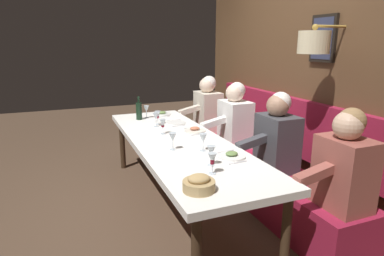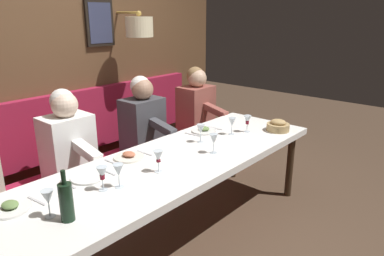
% 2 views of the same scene
% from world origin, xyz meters
% --- Properties ---
extents(ground_plane, '(12.00, 12.00, 0.00)m').
position_xyz_m(ground_plane, '(0.00, 0.00, 0.00)').
color(ground_plane, '#4C3828').
extents(dining_table, '(0.90, 2.85, 0.74)m').
position_xyz_m(dining_table, '(0.00, 0.00, 0.68)').
color(dining_table, white).
rests_on(dining_table, ground_plane).
extents(banquette_bench, '(0.52, 3.05, 0.45)m').
position_xyz_m(banquette_bench, '(0.89, 0.00, 0.23)').
color(banquette_bench, maroon).
rests_on(banquette_bench, ground_plane).
extents(back_wall_panel, '(0.59, 4.25, 2.90)m').
position_xyz_m(back_wall_panel, '(1.46, -0.01, 1.36)').
color(back_wall_panel, brown).
rests_on(back_wall_panel, ground_plane).
extents(diner_nearest, '(0.60, 0.40, 0.79)m').
position_xyz_m(diner_nearest, '(0.88, -1.28, 0.82)').
color(diner_nearest, '#934C42').
rests_on(diner_nearest, banquette_bench).
extents(diner_near, '(0.60, 0.40, 0.79)m').
position_xyz_m(diner_near, '(0.88, -0.43, 0.82)').
color(diner_near, '#3D3D42').
rests_on(diner_near, banquette_bench).
extents(diner_middle, '(0.60, 0.40, 0.79)m').
position_xyz_m(diner_middle, '(0.88, 0.42, 0.82)').
color(diner_middle, white).
rests_on(diner_middle, banquette_bench).
extents(place_setting_0, '(0.24, 0.31, 0.01)m').
position_xyz_m(place_setting_0, '(0.21, 0.66, 0.75)').
color(place_setting_0, white).
rests_on(place_setting_0, dining_table).
extents(place_setting_1, '(0.24, 0.32, 0.05)m').
position_xyz_m(place_setting_1, '(0.28, 0.24, 0.75)').
color(place_setting_1, silver).
rests_on(place_setting_1, dining_table).
extents(place_setting_2, '(0.24, 0.32, 0.05)m').
position_xyz_m(place_setting_2, '(0.25, -0.66, 0.75)').
color(place_setting_2, white).
rests_on(place_setting_2, dining_table).
extents(place_setting_3, '(0.24, 0.33, 0.05)m').
position_xyz_m(place_setting_3, '(0.19, 1.20, 0.75)').
color(place_setting_3, white).
rests_on(place_setting_3, dining_table).
extents(wine_glass_0, '(0.07, 0.07, 0.16)m').
position_xyz_m(wine_glass_0, '(-0.08, 0.27, 0.86)').
color(wine_glass_0, silver).
rests_on(wine_glass_0, dining_table).
extents(wine_glass_1, '(0.07, 0.07, 0.16)m').
position_xyz_m(wine_glass_1, '(-0.06, 1.08, 0.86)').
color(wine_glass_1, silver).
rests_on(wine_glass_1, dining_table).
extents(wine_glass_2, '(0.07, 0.07, 0.16)m').
position_xyz_m(wine_glass_2, '(0.01, -0.77, 0.86)').
color(wine_glass_2, silver).
rests_on(wine_glass_2, dining_table).
extents(wine_glass_3, '(0.07, 0.07, 0.16)m').
position_xyz_m(wine_glass_3, '(-0.06, -0.93, 0.86)').
color(wine_glass_3, silver).
rests_on(wine_glass_3, dining_table).
extents(wine_glass_4, '(0.07, 0.07, 0.16)m').
position_xyz_m(wine_glass_4, '(-0.01, 0.70, 0.86)').
color(wine_glass_4, silver).
rests_on(wine_glass_4, dining_table).
extents(wine_glass_5, '(0.07, 0.07, 0.16)m').
position_xyz_m(wine_glass_5, '(0.09, -0.42, 0.86)').
color(wine_glass_5, silver).
rests_on(wine_glass_5, dining_table).
extents(wine_glass_6, '(0.07, 0.07, 0.16)m').
position_xyz_m(wine_glass_6, '(-0.06, 0.60, 0.86)').
color(wine_glass_6, silver).
rests_on(wine_glass_6, dining_table).
extents(wine_glass_7, '(0.07, 0.07, 0.16)m').
position_xyz_m(wine_glass_7, '(-0.15, -0.28, 0.86)').
color(wine_glass_7, silver).
rests_on(wine_glass_7, dining_table).
extents(wine_bottle, '(0.08, 0.08, 0.30)m').
position_xyz_m(wine_bottle, '(-0.16, 1.04, 0.86)').
color(wine_bottle, black).
rests_on(wine_bottle, dining_table).
extents(bread_bowl, '(0.22, 0.22, 0.12)m').
position_xyz_m(bread_bowl, '(-0.27, -1.16, 0.79)').
color(bread_bowl, tan).
rests_on(bread_bowl, dining_table).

